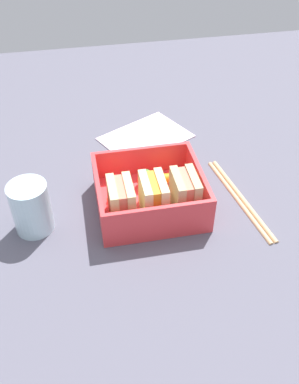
{
  "coord_description": "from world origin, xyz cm",
  "views": [
    {
      "loc": [
        8.91,
        45.13,
        43.12
      ],
      "look_at": [
        0.0,
        0.0,
        2.7
      ],
      "focal_mm": 40.0,
      "sensor_mm": 36.0,
      "label": 1
    }
  ],
  "objects_px": {
    "sandwich_left": "(185,193)",
    "sandwich_center_left": "(153,197)",
    "strawberry_far_left": "(147,179)",
    "chopstick_pair": "(240,198)",
    "sandwich_center": "(121,201)",
    "drinking_glass": "(31,208)",
    "carrot_stick_left": "(117,191)",
    "folded_napkin": "(146,137)",
    "carrot_stick_far_left": "(172,178)"
  },
  "relations": [
    {
      "from": "sandwich_center",
      "to": "carrot_stick_left",
      "type": "xyz_separation_m",
      "value": [
        -0.0,
        -0.05,
        -0.02
      ]
    },
    {
      "from": "sandwich_left",
      "to": "drinking_glass",
      "type": "height_order",
      "value": "drinking_glass"
    },
    {
      "from": "carrot_stick_left",
      "to": "sandwich_center_left",
      "type": "bearing_deg",
      "value": 130.75
    },
    {
      "from": "folded_napkin",
      "to": "carrot_stick_far_left",
      "type": "bearing_deg",
      "value": 95.7
    },
    {
      "from": "chopstick_pair",
      "to": "folded_napkin",
      "type": "height_order",
      "value": "chopstick_pair"
    },
    {
      "from": "chopstick_pair",
      "to": "folded_napkin",
      "type": "relative_size",
      "value": 1.3
    },
    {
      "from": "sandwich_center",
      "to": "drinking_glass",
      "type": "relative_size",
      "value": 0.78
    },
    {
      "from": "sandwich_center_left",
      "to": "chopstick_pair",
      "type": "relative_size",
      "value": 0.31
    },
    {
      "from": "sandwich_center",
      "to": "folded_napkin",
      "type": "bearing_deg",
      "value": -109.58
    },
    {
      "from": "sandwich_center_left",
      "to": "drinking_glass",
      "type": "height_order",
      "value": "drinking_glass"
    },
    {
      "from": "strawberry_far_left",
      "to": "carrot_stick_left",
      "type": "xyz_separation_m",
      "value": [
        0.05,
        0.01,
        -0.01
      ]
    },
    {
      "from": "drinking_glass",
      "to": "sandwich_center",
      "type": "bearing_deg",
      "value": 172.74
    },
    {
      "from": "sandwich_center_left",
      "to": "sandwich_center",
      "type": "distance_m",
      "value": 0.04
    },
    {
      "from": "strawberry_far_left",
      "to": "drinking_glass",
      "type": "xyz_separation_m",
      "value": [
        0.17,
        0.04,
        0.01
      ]
    },
    {
      "from": "carrot_stick_far_left",
      "to": "strawberry_far_left",
      "type": "bearing_deg",
      "value": 2.53
    },
    {
      "from": "strawberry_far_left",
      "to": "carrot_stick_left",
      "type": "distance_m",
      "value": 0.05
    },
    {
      "from": "carrot_stick_left",
      "to": "drinking_glass",
      "type": "height_order",
      "value": "drinking_glass"
    },
    {
      "from": "sandwich_left",
      "to": "sandwich_center_left",
      "type": "xyz_separation_m",
      "value": [
        0.04,
        0.0,
        0.0
      ]
    },
    {
      "from": "sandwich_center_left",
      "to": "folded_napkin",
      "type": "bearing_deg",
      "value": -97.79
    },
    {
      "from": "carrot_stick_far_left",
      "to": "sandwich_left",
      "type": "bearing_deg",
      "value": 92.27
    },
    {
      "from": "sandwich_center_left",
      "to": "drinking_glass",
      "type": "distance_m",
      "value": 0.17
    },
    {
      "from": "sandwich_left",
      "to": "strawberry_far_left",
      "type": "height_order",
      "value": "sandwich_left"
    },
    {
      "from": "sandwich_center",
      "to": "sandwich_left",
      "type": "bearing_deg",
      "value": 180.0
    },
    {
      "from": "strawberry_far_left",
      "to": "drinking_glass",
      "type": "bearing_deg",
      "value": 14.44
    },
    {
      "from": "sandwich_center_left",
      "to": "chopstick_pair",
      "type": "xyz_separation_m",
      "value": [
        -0.14,
        -0.01,
        -0.04
      ]
    },
    {
      "from": "drinking_glass",
      "to": "folded_napkin",
      "type": "xyz_separation_m",
      "value": [
        -0.19,
        -0.19,
        -0.04
      ]
    },
    {
      "from": "carrot_stick_left",
      "to": "chopstick_pair",
      "type": "relative_size",
      "value": 0.25
    },
    {
      "from": "sandwich_left",
      "to": "folded_napkin",
      "type": "height_order",
      "value": "sandwich_left"
    },
    {
      "from": "carrot_stick_left",
      "to": "chopstick_pair",
      "type": "bearing_deg",
      "value": 168.63
    },
    {
      "from": "sandwich_center_left",
      "to": "drinking_glass",
      "type": "bearing_deg",
      "value": -5.32
    },
    {
      "from": "carrot_stick_left",
      "to": "chopstick_pair",
      "type": "height_order",
      "value": "carrot_stick_left"
    },
    {
      "from": "sandwich_left",
      "to": "sandwich_center_left",
      "type": "bearing_deg",
      "value": 0.0
    },
    {
      "from": "strawberry_far_left",
      "to": "drinking_glass",
      "type": "height_order",
      "value": "drinking_glass"
    },
    {
      "from": "chopstick_pair",
      "to": "drinking_glass",
      "type": "xyz_separation_m",
      "value": [
        0.3,
        -0.0,
        0.03
      ]
    },
    {
      "from": "sandwich_center_left",
      "to": "carrot_stick_far_left",
      "type": "distance_m",
      "value": 0.08
    },
    {
      "from": "carrot_stick_far_left",
      "to": "carrot_stick_left",
      "type": "height_order",
      "value": "carrot_stick_far_left"
    },
    {
      "from": "sandwich_center",
      "to": "strawberry_far_left",
      "type": "distance_m",
      "value": 0.08
    },
    {
      "from": "strawberry_far_left",
      "to": "carrot_stick_left",
      "type": "bearing_deg",
      "value": 9.34
    },
    {
      "from": "chopstick_pair",
      "to": "strawberry_far_left",
      "type": "bearing_deg",
      "value": -17.98
    },
    {
      "from": "drinking_glass",
      "to": "chopstick_pair",
      "type": "bearing_deg",
      "value": 179.85
    },
    {
      "from": "sandwich_left",
      "to": "carrot_stick_left",
      "type": "relative_size",
      "value": 1.23
    },
    {
      "from": "sandwich_center_left",
      "to": "strawberry_far_left",
      "type": "xyz_separation_m",
      "value": [
        -0.0,
        -0.06,
        -0.01
      ]
    },
    {
      "from": "sandwich_center",
      "to": "folded_napkin",
      "type": "xyz_separation_m",
      "value": [
        -0.07,
        -0.2,
        -0.04
      ]
    },
    {
      "from": "chopstick_pair",
      "to": "folded_napkin",
      "type": "distance_m",
      "value": 0.22
    },
    {
      "from": "carrot_stick_far_left",
      "to": "drinking_glass",
      "type": "bearing_deg",
      "value": 12.18
    },
    {
      "from": "sandwich_left",
      "to": "drinking_glass",
      "type": "bearing_deg",
      "value": -4.19
    },
    {
      "from": "sandwich_left",
      "to": "sandwich_center_left",
      "type": "distance_m",
      "value": 0.04
    },
    {
      "from": "strawberry_far_left",
      "to": "chopstick_pair",
      "type": "height_order",
      "value": "strawberry_far_left"
    },
    {
      "from": "sandwich_left",
      "to": "strawberry_far_left",
      "type": "bearing_deg",
      "value": -53.7
    },
    {
      "from": "sandwich_center",
      "to": "chopstick_pair",
      "type": "relative_size",
      "value": 0.31
    }
  ]
}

